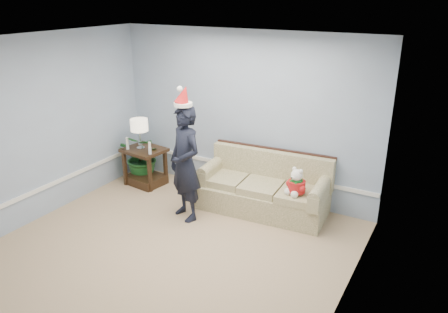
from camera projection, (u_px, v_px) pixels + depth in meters
room_shell at (144, 166)px, 5.00m from camera, size 4.54×5.04×2.74m
wainscot_trim at (137, 181)px, 6.82m from camera, size 4.49×4.99×0.06m
sofa at (264, 190)px, 6.79m from camera, size 2.02×0.98×0.92m
side_table at (146, 170)px, 7.73m from camera, size 0.75×0.66×0.66m
table_lamp at (139, 126)px, 7.43m from camera, size 0.30×0.30×0.53m
candle_pair at (138, 146)px, 7.41m from camera, size 0.54×0.05×0.21m
houseplant at (144, 157)px, 7.85m from camera, size 0.79×0.68×0.87m
man at (185, 164)px, 6.36m from camera, size 0.75×0.64×1.74m
santa_hat at (184, 97)px, 6.02m from camera, size 0.36×0.38×0.30m
teddy_bear at (296, 185)px, 6.24m from camera, size 0.33×0.33×0.41m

